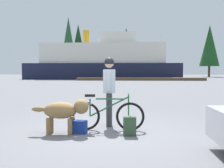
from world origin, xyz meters
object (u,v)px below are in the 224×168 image
at_px(sailboat_moored, 161,75).
at_px(bicycle, 107,115).
at_px(dog, 64,111).
at_px(handbag_pannier, 80,127).
at_px(ferry_boat, 104,62).
at_px(backpack, 130,126).
at_px(person_cyclist, 109,84).

bearing_deg(sailboat_moored, bicycle, -98.66).
bearing_deg(dog, handbag_pannier, 7.76).
bearing_deg(ferry_boat, handbag_pannier, -85.84).
relative_size(backpack, sailboat_moored, 0.05).
xyz_separation_m(bicycle, dog, (-0.96, -0.38, 0.15)).
relative_size(handbag_pannier, ferry_boat, 0.01).
xyz_separation_m(person_cyclist, sailboat_moored, (6.44, 41.77, -0.60)).
relative_size(person_cyclist, dog, 1.36).
distance_m(person_cyclist, sailboat_moored, 42.27).
xyz_separation_m(dog, backpack, (1.49, -0.08, -0.32)).
bearing_deg(dog, backpack, -3.09).
height_order(person_cyclist, backpack, person_cyclist).
bearing_deg(handbag_pannier, dog, -172.24).
xyz_separation_m(person_cyclist, ferry_boat, (-3.46, 38.16, 1.72)).
xyz_separation_m(bicycle, handbag_pannier, (-0.61, -0.34, -0.23)).
bearing_deg(person_cyclist, backpack, -62.54).
bearing_deg(ferry_boat, dog, -86.36).
relative_size(bicycle, dog, 1.33).
height_order(bicycle, dog, bicycle).
xyz_separation_m(dog, sailboat_moored, (7.41, 42.70, -0.04)).
xyz_separation_m(person_cyclist, dog, (-0.97, -0.93, -0.56)).
bearing_deg(sailboat_moored, backpack, -97.87).
bearing_deg(ferry_boat, sailboat_moored, 20.05).
bearing_deg(bicycle, dog, -158.21).
height_order(person_cyclist, dog, person_cyclist).
bearing_deg(bicycle, person_cyclist, 89.05).
height_order(bicycle, sailboat_moored, sailboat_moored).
bearing_deg(handbag_pannier, backpack, -6.40).
bearing_deg(sailboat_moored, person_cyclist, -98.76).
height_order(handbag_pannier, ferry_boat, ferry_boat).
height_order(backpack, handbag_pannier, backpack).
xyz_separation_m(bicycle, ferry_boat, (-3.45, 38.71, 2.43)).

